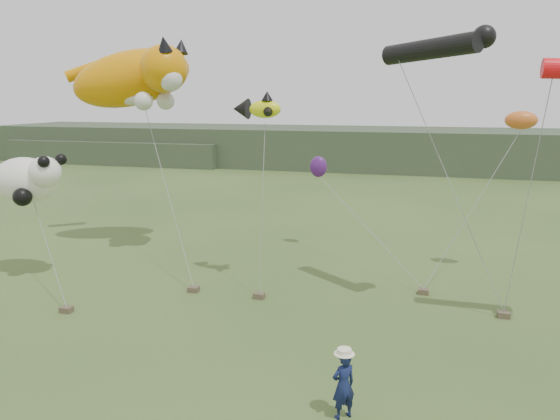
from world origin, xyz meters
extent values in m
plane|color=#385123|center=(0.00, 0.00, 0.00)|extent=(120.00, 120.00, 0.00)
cube|color=#2D3D28|center=(0.00, 45.00, 2.00)|extent=(90.00, 12.00, 4.00)
cube|color=#2D3D28|center=(-30.00, 42.00, 1.25)|extent=(25.00, 8.00, 2.50)
imported|color=#121B45|center=(2.24, -1.71, 0.80)|extent=(0.69, 0.67, 1.60)
cube|color=brown|center=(-4.49, 4.94, 0.10)|extent=(0.39, 0.31, 0.20)
cube|color=brown|center=(-1.91, 4.96, 0.10)|extent=(0.39, 0.31, 0.20)
cube|color=brown|center=(6.46, 5.46, 0.10)|extent=(0.39, 0.31, 0.20)
cube|color=brown|center=(-7.82, 1.92, 0.10)|extent=(0.39, 0.31, 0.20)
cube|color=brown|center=(3.84, 7.03, 0.10)|extent=(0.39, 0.31, 0.20)
ellipsoid|color=orange|center=(-9.82, 10.33, 8.05)|extent=(6.41, 4.34, 3.63)
sphere|color=orange|center=(-7.54, 9.19, 8.39)|extent=(2.06, 2.06, 2.06)
cone|color=black|center=(-7.19, 8.62, 9.36)|extent=(0.64, 0.78, 0.77)
cone|color=black|center=(-6.96, 9.76, 9.36)|extent=(0.64, 0.74, 0.73)
sphere|color=beige|center=(-7.08, 8.84, 7.93)|extent=(1.03, 1.03, 1.03)
ellipsoid|color=beige|center=(-9.60, 9.99, 7.13)|extent=(2.01, 1.01, 0.63)
sphere|color=beige|center=(-8.22, 8.50, 7.02)|extent=(0.80, 0.80, 0.80)
sphere|color=beige|center=(-7.99, 10.10, 7.02)|extent=(0.80, 0.80, 0.80)
cylinder|color=orange|center=(-12.80, 11.25, 8.51)|extent=(2.13, 1.56, 1.24)
ellipsoid|color=yellow|center=(-2.12, 6.49, 6.75)|extent=(1.21, 0.53, 0.65)
cone|color=black|center=(-3.16, 6.75, 6.75)|extent=(0.61, 0.78, 0.78)
cone|color=black|center=(-2.03, 6.49, 7.23)|extent=(0.43, 0.43, 0.35)
cone|color=black|center=(-1.86, 6.05, 6.66)|extent=(0.46, 0.48, 0.35)
cone|color=black|center=(-1.86, 6.92, 6.66)|extent=(0.46, 0.48, 0.35)
cylinder|color=black|center=(3.62, 5.93, 8.69)|extent=(3.22, 2.67, 0.85)
sphere|color=black|center=(5.21, 5.37, 8.97)|extent=(0.70, 0.70, 0.70)
ellipsoid|color=white|center=(-11.69, 5.02, 3.94)|extent=(2.75, 1.84, 1.84)
sphere|color=white|center=(-10.46, 4.72, 4.35)|extent=(1.22, 1.22, 1.22)
sphere|color=black|center=(-10.16, 4.31, 4.81)|extent=(0.45, 0.45, 0.45)
sphere|color=black|center=(-10.06, 5.18, 4.81)|extent=(0.45, 0.45, 0.45)
sphere|color=black|center=(-11.18, 4.21, 3.43)|extent=(0.71, 0.71, 0.71)
sphere|color=black|center=(-12.50, 5.33, 3.53)|extent=(0.71, 0.71, 0.71)
ellipsoid|color=#CB5F21|center=(7.14, 10.26, 6.30)|extent=(1.22, 0.71, 0.71)
ellipsoid|color=#491765|center=(-1.29, 12.32, 3.95)|extent=(0.81, 0.54, 1.00)
camera|label=1|loc=(3.90, -12.92, 7.16)|focal=35.00mm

